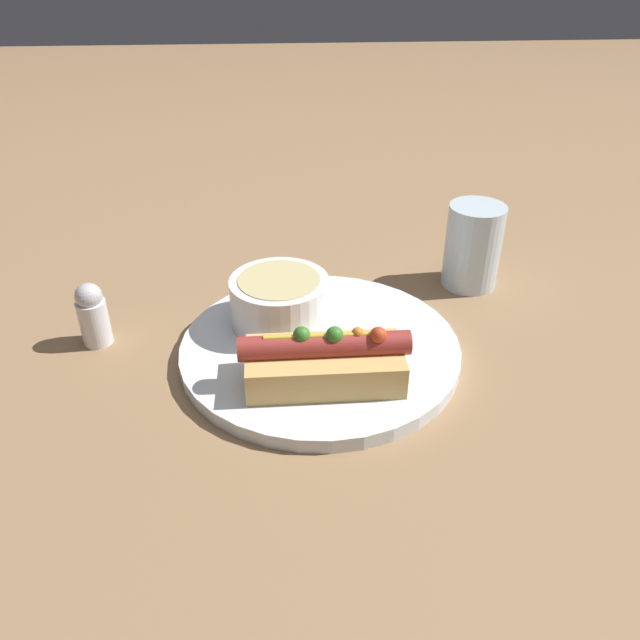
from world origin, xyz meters
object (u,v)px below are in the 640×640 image
hot_dog (328,361)px  salt_shaker (93,314)px  spoon (252,326)px  soup_bowl (280,299)px  drinking_glass (473,246)px

hot_dog → salt_shaker: hot_dog is taller
hot_dog → spoon: size_ratio=1.15×
soup_bowl → spoon: soup_bowl is taller
hot_dog → drinking_glass: bearing=46.1°
drinking_glass → salt_shaker: bearing=-166.9°
spoon → salt_shaker: salt_shaker is taller
soup_bowl → salt_shaker: 0.20m
spoon → salt_shaker: (-0.17, 0.01, 0.02)m
spoon → hot_dog: bearing=-157.2°
hot_dog → drinking_glass: size_ratio=1.55×
soup_bowl → drinking_glass: (0.24, 0.10, 0.01)m
hot_dog → drinking_glass: 0.29m
hot_dog → salt_shaker: (-0.25, 0.10, -0.00)m
soup_bowl → drinking_glass: 0.26m
spoon → salt_shaker: size_ratio=1.94×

